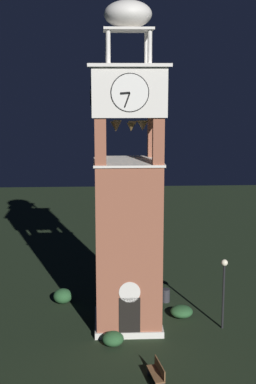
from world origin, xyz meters
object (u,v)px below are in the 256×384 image
object	(u,v)px
trash_bin	(166,295)
lamp_post	(224,281)
clock_tower	(128,199)
park_bench	(157,373)

from	to	relation	value
trash_bin	lamp_post	bearing A→B (deg)	-55.29
lamp_post	clock_tower	bearing A→B (deg)	172.26
clock_tower	park_bench	size ratio (longest dim) A/B	10.45
park_bench	trash_bin	size ratio (longest dim) A/B	2.06
park_bench	trash_bin	distance (m)	9.36
clock_tower	park_bench	xyz separation A→B (m)	(0.99, -6.12, -6.55)
lamp_post	trash_bin	xyz separation A→B (m)	(-2.65, 3.82, -2.29)
park_bench	trash_bin	bearing A→B (deg)	81.18
clock_tower	lamp_post	world-z (taller)	clock_tower
clock_tower	trash_bin	distance (m)	7.73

